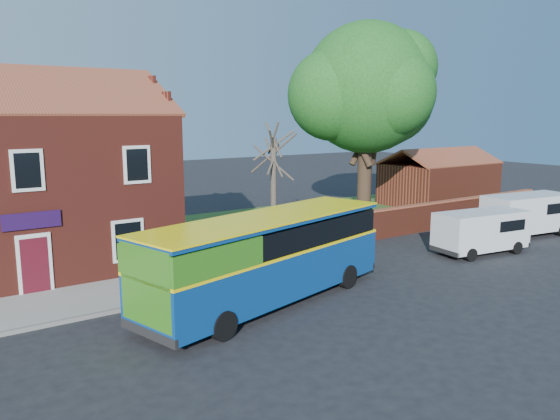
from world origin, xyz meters
TOP-DOWN VIEW (x-y plane):
  - ground at (0.00, 0.00)m, footprint 120.00×120.00m
  - pavement at (-7.00, 5.75)m, footprint 18.00×3.50m
  - kerb at (-7.00, 4.00)m, footprint 18.00×0.15m
  - grass_strip at (13.00, 13.00)m, footprint 26.00×12.00m
  - shop_building at (-7.02, 11.50)m, footprint 12.30×8.13m
  - boundary_wall at (13.00, 7.00)m, footprint 22.00×0.38m
  - outbuilding at (22.00, 13.00)m, footprint 8.20×5.06m
  - bus at (-0.80, 1.86)m, footprint 10.50×5.07m
  - van_near at (11.73, 2.02)m, footprint 4.82×2.46m
  - van_far at (17.23, 3.02)m, footprint 5.37×2.76m
  - large_tree at (12.78, 11.34)m, footprint 9.86×7.80m
  - bare_tree at (4.90, 9.56)m, footprint 2.21×2.63m

SIDE VIEW (x-z plane):
  - ground at x=0.00m, z-range 0.00..0.00m
  - grass_strip at x=13.00m, z-range 0.00..0.04m
  - pavement at x=-7.00m, z-range 0.00..0.12m
  - kerb at x=-7.00m, z-range 0.00..0.14m
  - boundary_wall at x=13.00m, z-range 0.01..1.61m
  - van_near at x=11.73m, z-range 0.12..2.15m
  - van_far at x=17.23m, z-range 0.13..2.39m
  - outbuilding at x=22.00m, z-range -0.48..3.69m
  - bus at x=-0.80m, z-range 0.21..3.31m
  - bare_tree at x=4.90m, z-range 0.08..5.96m
  - shop_building at x=-7.02m, z-range -1.84..8.66m
  - large_tree at x=12.78m, z-range 1.86..13.89m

